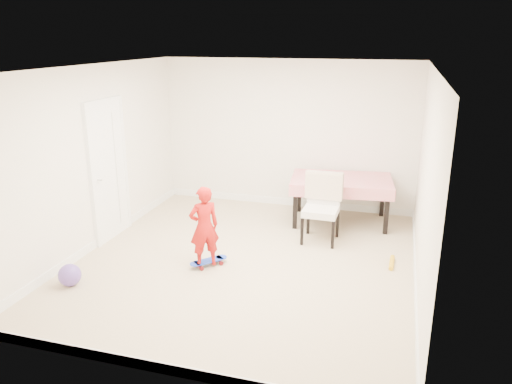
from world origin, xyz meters
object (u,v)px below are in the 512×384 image
(child, at_px, (204,229))
(balloon, at_px, (70,275))
(dining_chair, at_px, (321,209))
(skateboard, at_px, (209,263))
(dining_table, at_px, (340,200))

(child, distance_m, balloon, 1.76)
(dining_chair, distance_m, skateboard, 1.88)
(child, relative_size, balloon, 3.92)
(dining_table, distance_m, child, 2.69)
(dining_chair, xyz_separation_m, balloon, (-2.75, -2.27, -0.37))
(dining_chair, relative_size, balloon, 3.66)
(dining_table, bearing_deg, balloon, -139.70)
(dining_table, relative_size, child, 1.46)
(dining_chair, height_order, skateboard, dining_chair)
(skateboard, relative_size, balloon, 1.93)
(skateboard, xyz_separation_m, balloon, (-1.45, -1.00, 0.10))
(balloon, bearing_deg, dining_chair, 39.51)
(dining_table, relative_size, skateboard, 2.98)
(skateboard, bearing_deg, dining_table, 7.09)
(balloon, bearing_deg, child, 33.48)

